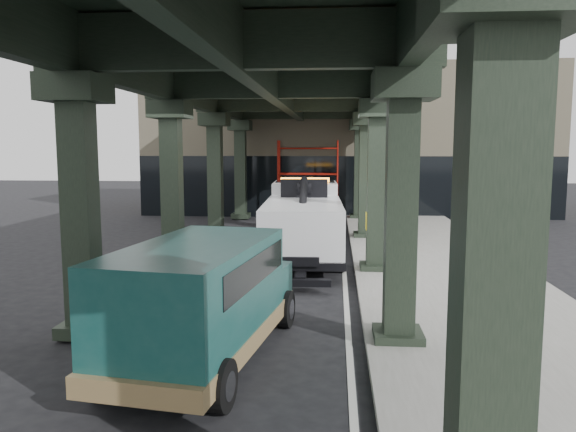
% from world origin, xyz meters
% --- Properties ---
extents(ground, '(90.00, 90.00, 0.00)m').
position_xyz_m(ground, '(0.00, 0.00, 0.00)').
color(ground, black).
rests_on(ground, ground).
extents(sidewalk, '(5.00, 40.00, 0.15)m').
position_xyz_m(sidewalk, '(4.50, 2.00, 0.07)').
color(sidewalk, gray).
rests_on(sidewalk, ground).
extents(lane_stripe, '(0.12, 38.00, 0.01)m').
position_xyz_m(lane_stripe, '(1.70, 2.00, 0.01)').
color(lane_stripe, silver).
rests_on(lane_stripe, ground).
extents(viaduct, '(7.40, 32.00, 6.40)m').
position_xyz_m(viaduct, '(-0.40, 2.00, 5.46)').
color(viaduct, black).
rests_on(viaduct, ground).
extents(building, '(22.00, 10.00, 8.00)m').
position_xyz_m(building, '(2.00, 20.00, 4.00)').
color(building, '#C6B793').
rests_on(building, ground).
extents(scaffolding, '(3.08, 0.88, 4.00)m').
position_xyz_m(scaffolding, '(0.00, 14.64, 2.11)').
color(scaffolding, '#AB180D').
rests_on(scaffolding, ground).
extents(tow_truck, '(2.71, 8.33, 2.70)m').
position_xyz_m(tow_truck, '(0.37, 4.37, 1.32)').
color(tow_truck, black).
rests_on(tow_truck, ground).
extents(towed_van, '(2.71, 5.42, 2.11)m').
position_xyz_m(towed_van, '(-0.80, -5.07, 1.13)').
color(towed_van, '#134541').
rests_on(towed_van, ground).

